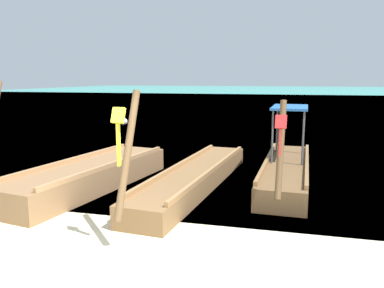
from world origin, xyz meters
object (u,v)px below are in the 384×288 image
longtail_boat_yellow_ribbon (195,177)px  mooring_buoy_near (124,122)px  longtail_boat_red_ribbon (286,169)px  longtail_boat_orange_ribbon (90,176)px

longtail_boat_yellow_ribbon → mooring_buoy_near: 13.10m
longtail_boat_red_ribbon → mooring_buoy_near: bearing=131.9°
longtail_boat_yellow_ribbon → longtail_boat_red_ribbon: (2.16, 1.09, 0.07)m
longtail_boat_orange_ribbon → longtail_boat_yellow_ribbon: size_ratio=0.80×
longtail_boat_yellow_ribbon → longtail_boat_red_ribbon: 2.43m
longtail_boat_orange_ribbon → longtail_boat_red_ribbon: longtail_boat_orange_ribbon is taller
longtail_boat_orange_ribbon → longtail_boat_yellow_ribbon: (2.45, 0.72, -0.06)m
longtail_boat_red_ribbon → mooring_buoy_near: (-9.02, 10.07, -0.11)m
longtail_boat_red_ribbon → mooring_buoy_near: longtail_boat_red_ribbon is taller
longtail_boat_orange_ribbon → mooring_buoy_near: bearing=110.4°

